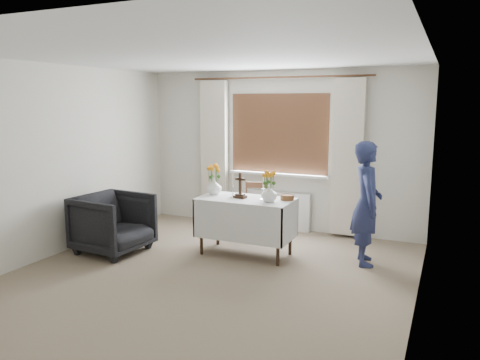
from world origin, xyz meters
name	(u,v)px	position (x,y,z in m)	size (l,w,h in m)	color
ground	(204,280)	(0.00, 0.00, 0.00)	(5.00, 5.00, 0.00)	gray
altar_table	(246,227)	(0.07, 1.04, 0.38)	(1.24, 0.64, 0.76)	white
wooden_chair	(256,210)	(-0.14, 1.90, 0.41)	(0.37, 0.37, 0.81)	brown
armchair	(113,223)	(-1.60, 0.40, 0.40)	(0.85, 0.88, 0.80)	black
person	(367,203)	(1.57, 1.34, 0.77)	(0.56, 0.37, 1.54)	navy
radiator	(277,210)	(0.00, 2.42, 0.30)	(1.10, 0.10, 0.60)	silver
wooden_cross	(240,185)	(-0.01, 1.03, 0.93)	(0.16, 0.11, 0.34)	black
candlestick_left	(233,186)	(-0.11, 1.00, 0.92)	(0.09, 0.09, 0.32)	white
candlestick_right	(263,188)	(0.30, 1.06, 0.91)	(0.09, 0.09, 0.30)	white
flower_vase_left	(214,187)	(-0.44, 1.12, 0.87)	(0.21, 0.21, 0.21)	white
flower_vase_right	(269,194)	(0.41, 0.98, 0.87)	(0.20, 0.20, 0.21)	white
wicker_basket	(287,197)	(0.59, 1.18, 0.80)	(0.18, 0.18, 0.07)	brown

